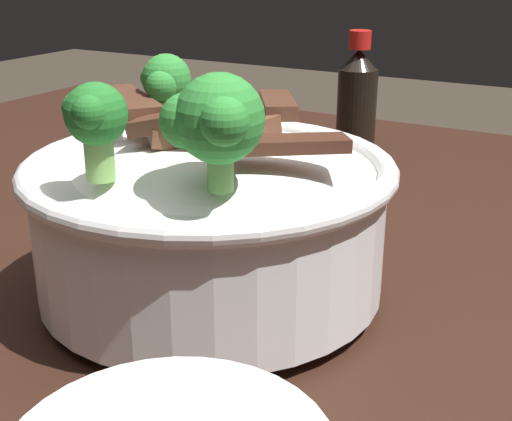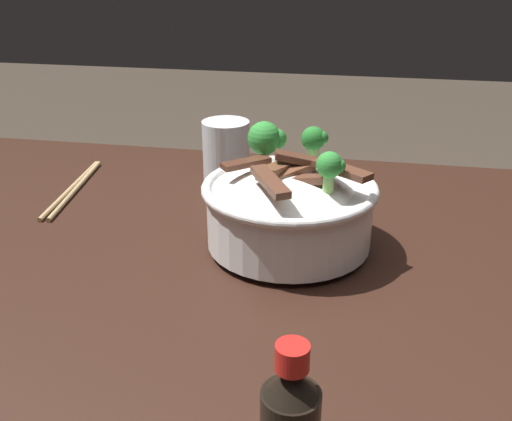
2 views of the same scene
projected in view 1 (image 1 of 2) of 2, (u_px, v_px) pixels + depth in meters
name	position (u px, v px, depth m)	size (l,w,h in m)	color
rice_bowl	(209.00, 206.00, 0.40)	(0.21, 0.21, 0.15)	white
soy_sauce_bottle	(357.00, 99.00, 0.72)	(0.04, 0.04, 0.12)	black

